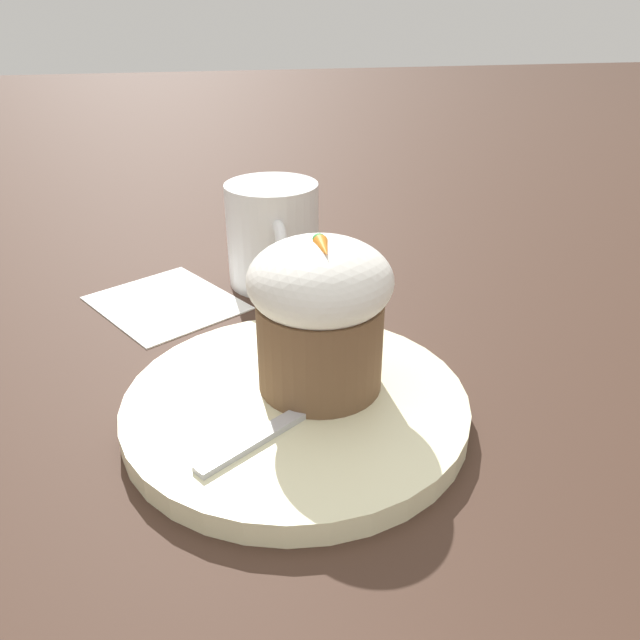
# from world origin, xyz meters

# --- Properties ---
(ground_plane) EXTENTS (4.00, 4.00, 0.00)m
(ground_plane) POSITION_xyz_m (0.00, 0.00, 0.00)
(ground_plane) COLOR #3D281E
(dessert_plate) EXTENTS (0.22, 0.22, 0.02)m
(dessert_plate) POSITION_xyz_m (0.00, 0.00, 0.01)
(dessert_plate) COLOR beige
(dessert_plate) RESTS_ON ground_plane
(carrot_cake) EXTENTS (0.09, 0.09, 0.10)m
(carrot_cake) POSITION_xyz_m (-0.01, 0.02, 0.07)
(carrot_cake) COLOR brown
(carrot_cake) RESTS_ON dessert_plate
(spoon) EXTENTS (0.08, 0.11, 0.01)m
(spoon) POSITION_xyz_m (0.02, 0.01, 0.02)
(spoon) COLOR #B7B7BC
(spoon) RESTS_ON dessert_plate
(coffee_cup) EXTENTS (0.11, 0.08, 0.09)m
(coffee_cup) POSITION_xyz_m (-0.21, 0.01, 0.05)
(coffee_cup) COLOR white
(coffee_cup) RESTS_ON ground_plane
(paper_napkin) EXTENTS (0.16, 0.15, 0.00)m
(paper_napkin) POSITION_xyz_m (-0.18, -0.09, 0.00)
(paper_napkin) COLOR white
(paper_napkin) RESTS_ON ground_plane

